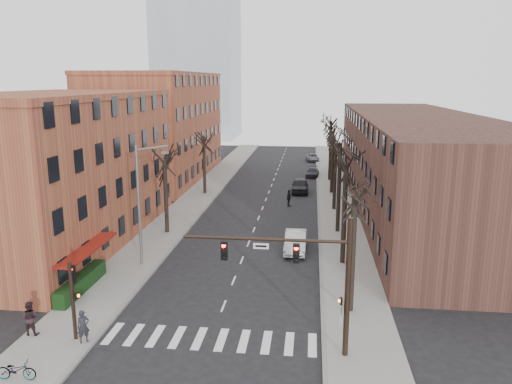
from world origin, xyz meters
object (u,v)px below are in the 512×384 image
(parked_car_near, at_px, (300,185))
(bicycle, at_px, (16,370))
(silver_sedan, at_px, (296,241))
(pedestrian_a, at_px, (83,327))
(parked_car_mid, at_px, (312,172))

(parked_car_near, height_order, bicycle, parked_car_near)
(silver_sedan, bearing_deg, pedestrian_a, -122.85)
(silver_sedan, relative_size, pedestrian_a, 2.74)
(pedestrian_a, relative_size, bicycle, 0.96)
(silver_sedan, height_order, parked_car_mid, silver_sedan)
(pedestrian_a, distance_m, bicycle, 3.87)
(silver_sedan, xyz_separation_m, parked_car_mid, (1.30, 32.13, -0.17))
(parked_car_mid, distance_m, bicycle, 53.23)
(silver_sedan, distance_m, bicycle, 22.80)
(pedestrian_a, bearing_deg, silver_sedan, 18.44)
(parked_car_mid, bearing_deg, parked_car_near, -94.73)
(pedestrian_a, bearing_deg, parked_car_mid, 37.94)
(parked_car_mid, xyz_separation_m, pedestrian_a, (-11.70, -48.03, 0.41))
(silver_sedan, height_order, parked_car_near, parked_car_near)
(parked_car_near, xyz_separation_m, pedestrian_a, (-10.20, -37.58, 0.17))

